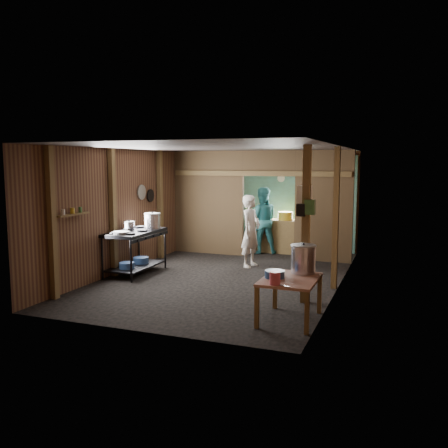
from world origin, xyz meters
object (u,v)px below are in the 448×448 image
at_px(stock_pot, 303,260).
at_px(prep_table, 290,299).
at_px(stove_pot_large, 153,221).
at_px(cook, 251,231).
at_px(gas_range, 135,252).
at_px(yellow_tub, 285,216).
at_px(pink_bucket, 275,278).

bearing_deg(stock_pot, prep_table, -105.57).
distance_m(prep_table, stove_pot_large, 4.28).
xyz_separation_m(stove_pot_large, cook, (1.88, 1.05, -0.26)).
bearing_deg(stove_pot_large, gas_range, -110.68).
xyz_separation_m(stove_pot_large, stock_pot, (3.65, -1.88, -0.22)).
bearing_deg(yellow_tub, stove_pot_large, -126.47).
xyz_separation_m(pink_bucket, yellow_tub, (-1.23, 5.69, 0.23)).
xyz_separation_m(gas_range, stock_pot, (3.82, -1.43, 0.39)).
bearing_deg(yellow_tub, stock_pot, -73.36).
relative_size(gas_range, yellow_tub, 4.05).
bearing_deg(gas_range, prep_table, -26.23).
bearing_deg(gas_range, stock_pot, -20.58).
bearing_deg(cook, stove_pot_large, 130.20).
distance_m(gas_range, stove_pot_large, 0.78).
xyz_separation_m(prep_table, pink_bucket, (-0.11, -0.44, 0.41)).
bearing_deg(stove_pot_large, prep_table, -32.77).
xyz_separation_m(yellow_tub, cook, (-0.32, -1.92, -0.15)).
distance_m(prep_table, cook, 3.75).
bearing_deg(cook, prep_table, -142.52).
xyz_separation_m(gas_range, cook, (2.05, 1.50, 0.35)).
relative_size(prep_table, cook, 0.67).
bearing_deg(pink_bucket, stove_pot_large, 141.59).
height_order(yellow_tub, cook, cook).
bearing_deg(stove_pot_large, pink_bucket, -38.41).
bearing_deg(stock_pot, pink_bucket, -105.00).
bearing_deg(pink_bucket, cook, 112.32).
xyz_separation_m(gas_range, yellow_tub, (2.37, 3.42, 0.50)).
relative_size(prep_table, pink_bucket, 5.98).
xyz_separation_m(prep_table, stove_pot_large, (-3.54, 2.28, 0.74)).
height_order(gas_range, stove_pot_large, stove_pot_large).
distance_m(gas_range, stock_pot, 4.10).
bearing_deg(cook, gas_range, 137.21).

